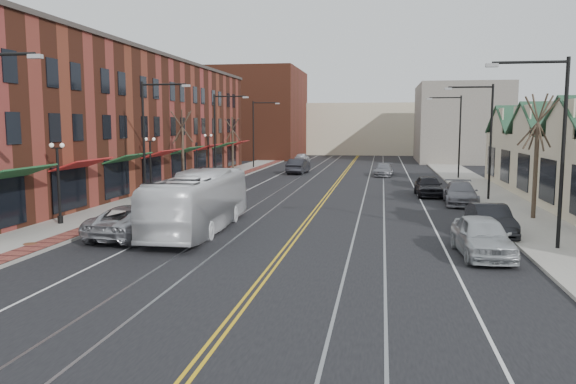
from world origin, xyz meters
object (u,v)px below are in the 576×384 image
(parked_car_b, at_px, (490,220))
(parked_car_c, at_px, (460,193))
(parked_suv, at_px, (136,221))
(parked_car_a, at_px, (482,236))
(transit_bus, at_px, (199,202))
(parked_car_d, at_px, (428,186))

(parked_car_b, distance_m, parked_car_c, 10.75)
(parked_suv, height_order, parked_car_b, parked_suv)
(parked_car_c, bearing_deg, parked_car_a, -91.46)
(parked_car_a, xyz_separation_m, parked_car_c, (1.16, 15.37, -0.08))
(transit_bus, height_order, parked_suv, transit_bus)
(parked_car_a, distance_m, parked_car_c, 15.41)
(transit_bus, distance_m, parked_car_b, 14.39)
(parked_car_c, bearing_deg, parked_car_d, 116.16)
(parked_car_b, bearing_deg, parked_suv, -172.35)
(parked_car_c, distance_m, parked_car_d, 4.50)
(transit_bus, relative_size, parked_car_d, 2.35)
(parked_suv, relative_size, parked_car_c, 1.10)
(parked_car_a, relative_size, parked_car_c, 0.94)
(parked_suv, bearing_deg, parked_car_b, -162.58)
(parked_car_c, height_order, parked_car_d, parked_car_d)
(parked_car_d, bearing_deg, parked_car_a, -90.78)
(parked_car_b, bearing_deg, parked_car_d, 93.36)
(parked_suv, xyz_separation_m, parked_car_c, (16.80, 14.04, -0.04))
(parked_suv, bearing_deg, transit_bus, -136.27)
(parked_suv, distance_m, parked_car_d, 23.58)
(parked_car_c, relative_size, parked_car_d, 1.14)
(parked_car_a, bearing_deg, parked_car_b, 72.61)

